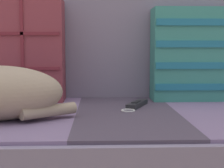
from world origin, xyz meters
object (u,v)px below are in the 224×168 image
at_px(couch, 78,164).
at_px(game_remote_far, 136,104).
at_px(throw_pillow_striped, 197,54).
at_px(throw_pillow_quilted, 7,51).

bearing_deg(couch, game_remote_far, 15.21).
distance_m(couch, game_remote_far, 0.30).
distance_m(couch, throw_pillow_striped, 0.66).
xyz_separation_m(throw_pillow_striped, game_remote_far, (-0.27, -0.16, -0.18)).
bearing_deg(throw_pillow_quilted, game_remote_far, -17.64).
height_order(throw_pillow_striped, game_remote_far, throw_pillow_striped).
height_order(throw_pillow_quilted, throw_pillow_striped, throw_pillow_quilted).
relative_size(throw_pillow_quilted, game_remote_far, 2.23).
relative_size(couch, throw_pillow_striped, 5.76).
xyz_separation_m(couch, throw_pillow_striped, (0.49, 0.22, 0.38)).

